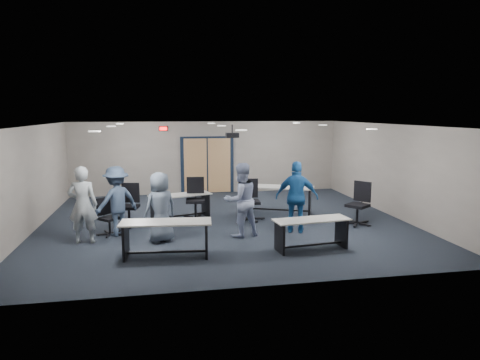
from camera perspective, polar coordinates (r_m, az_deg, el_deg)
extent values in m
plane|color=black|center=(12.01, -2.04, -5.66)|extent=(10.00, 10.00, 0.00)
cube|color=gray|center=(16.17, -4.40, 3.00)|extent=(10.00, 0.04, 2.70)
cube|color=gray|center=(7.39, 3.04, -4.28)|extent=(10.00, 0.04, 2.70)
cube|color=gray|center=(12.08, -26.24, 0.02)|extent=(0.04, 9.00, 2.70)
cube|color=gray|center=(13.41, 19.58, 1.24)|extent=(0.04, 9.00, 2.70)
cube|color=silver|center=(11.62, -2.11, 7.32)|extent=(10.00, 9.00, 0.04)
cube|color=black|center=(16.18, -4.38, 1.93)|extent=(2.00, 0.06, 2.20)
cube|color=tan|center=(16.12, -5.96, 1.88)|extent=(0.85, 0.04, 2.05)
cube|color=tan|center=(16.21, -2.79, 1.96)|extent=(0.85, 0.04, 2.05)
cube|color=black|center=(15.95, -10.20, 6.76)|extent=(0.32, 0.05, 0.18)
cube|color=#FF0C0C|center=(15.92, -10.20, 6.76)|extent=(0.26, 0.02, 0.12)
cylinder|color=black|center=(12.17, -1.04, 6.84)|extent=(0.04, 0.04, 0.24)
cube|color=black|center=(12.17, -1.04, 5.99)|extent=(0.35, 0.30, 0.14)
cylinder|color=black|center=(12.03, -0.92, 5.95)|extent=(0.08, 0.03, 0.08)
cube|color=#B7B6AD|center=(9.18, -9.86, -5.56)|extent=(1.96, 0.82, 0.03)
cube|color=black|center=(9.40, -15.00, -7.85)|extent=(0.11, 0.58, 0.74)
cube|color=black|center=(9.25, -4.51, -7.83)|extent=(0.11, 0.58, 0.74)
cube|color=black|center=(9.36, -9.75, -9.43)|extent=(1.69, 0.22, 0.04)
cube|color=#B7B6AD|center=(9.69, 9.53, -5.23)|extent=(1.77, 0.76, 0.03)
cube|color=black|center=(9.48, 5.30, -7.65)|extent=(0.11, 0.53, 0.67)
cube|color=black|center=(10.14, 13.37, -6.76)|extent=(0.11, 0.53, 0.67)
cube|color=black|center=(9.85, 9.44, -8.54)|extent=(1.52, 0.22, 0.04)
cube|color=#B7B6AD|center=(12.37, -7.98, -1.99)|extent=(1.86, 1.09, 0.03)
cube|color=black|center=(12.20, -11.41, -3.95)|extent=(0.21, 0.53, 0.69)
cube|color=black|center=(12.72, -4.61, -3.26)|extent=(0.21, 0.53, 0.69)
cube|color=black|center=(12.50, -7.92, -4.70)|extent=(1.51, 0.52, 0.04)
cylinder|color=#AA3216|center=(12.60, -5.05, -1.39)|extent=(0.08, 0.08, 0.12)
cube|color=#B7B6AD|center=(12.94, 5.31, -0.94)|extent=(2.15, 1.42, 0.03)
cube|color=black|center=(13.16, 1.34, -2.58)|extent=(0.29, 0.60, 0.80)
cube|color=black|center=(12.95, 9.28, -2.89)|extent=(0.29, 0.60, 0.80)
cube|color=black|center=(13.08, 5.26, -3.96)|extent=(1.70, 0.75, 0.05)
imported|color=#9DA6AB|center=(10.61, -20.23, -3.13)|extent=(0.69, 0.47, 1.83)
imported|color=slate|center=(10.25, -10.59, -3.59)|extent=(0.97, 0.86, 1.67)
imported|color=#99A5CB|center=(10.51, 0.11, -2.68)|extent=(1.07, 0.95, 1.83)
imported|color=#1B5598|center=(10.96, 7.59, -2.27)|extent=(1.16, 0.77, 1.83)
imported|color=#364761|center=(11.04, -16.13, -2.72)|extent=(1.29, 1.16, 1.74)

